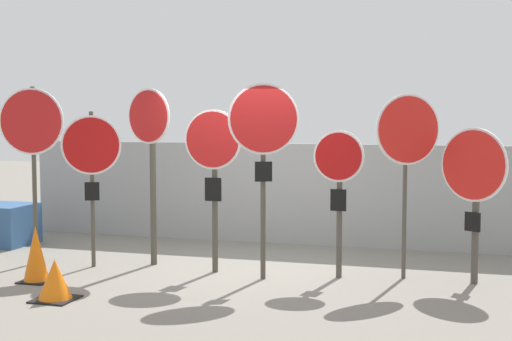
# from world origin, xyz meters

# --- Properties ---
(ground_plane) EXTENTS (40.00, 40.00, 0.00)m
(ground_plane) POSITION_xyz_m (0.00, 0.00, 0.00)
(ground_plane) COLOR gray
(fence_back) EXTENTS (9.31, 0.12, 1.69)m
(fence_back) POSITION_xyz_m (0.00, 2.32, 0.84)
(fence_back) COLOR gray
(fence_back) RESTS_ON ground
(stop_sign_0) EXTENTS (0.95, 0.21, 2.57)m
(stop_sign_0) POSITION_xyz_m (-3.07, -0.35, 1.91)
(stop_sign_0) COLOR #474238
(stop_sign_0) RESTS_ON ground
(stop_sign_1) EXTENTS (0.77, 0.37, 2.21)m
(stop_sign_1) POSITION_xyz_m (-2.15, -0.31, 1.60)
(stop_sign_1) COLOR #474238
(stop_sign_1) RESTS_ON ground
(stop_sign_2) EXTENTS (0.75, 0.29, 2.54)m
(stop_sign_2) POSITION_xyz_m (-1.41, 0.07, 1.76)
(stop_sign_2) COLOR #474238
(stop_sign_2) RESTS_ON ground
(stop_sign_3) EXTENTS (0.82, 0.15, 2.24)m
(stop_sign_3) POSITION_xyz_m (-0.38, -0.16, 1.58)
(stop_sign_3) COLOR #474238
(stop_sign_3) RESTS_ON ground
(stop_sign_4) EXTENTS (0.87, 0.36, 2.57)m
(stop_sign_4) POSITION_xyz_m (0.39, -0.38, 1.90)
(stop_sign_4) COLOR #474238
(stop_sign_4) RESTS_ON ground
(stop_sign_5) EXTENTS (0.68, 0.15, 1.96)m
(stop_sign_5) POSITION_xyz_m (1.32, -0.02, 1.37)
(stop_sign_5) COLOR #474238
(stop_sign_5) RESTS_ON ground
(stop_sign_6) EXTENTS (0.78, 0.54, 2.44)m
(stop_sign_6) POSITION_xyz_m (2.18, 0.18, 1.85)
(stop_sign_6) COLOR #474238
(stop_sign_6) RESTS_ON ground
(stop_sign_7) EXTENTS (0.81, 0.52, 2.00)m
(stop_sign_7) POSITION_xyz_m (3.02, 0.13, 1.36)
(stop_sign_7) COLOR #474238
(stop_sign_7) RESTS_ON ground
(traffic_cone_0) EXTENTS (0.47, 0.47, 0.48)m
(traffic_cone_0) POSITION_xyz_m (-1.67, -2.05, 0.24)
(traffic_cone_0) COLOR black
(traffic_cone_0) RESTS_ON ground
(traffic_cone_1) EXTENTS (0.39, 0.39, 0.73)m
(traffic_cone_1) POSITION_xyz_m (-2.42, -1.31, 0.36)
(traffic_cone_1) COLOR black
(traffic_cone_1) RESTS_ON ground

